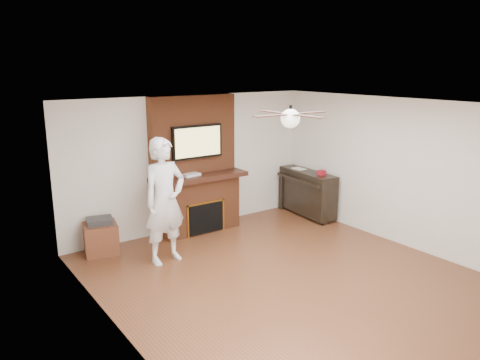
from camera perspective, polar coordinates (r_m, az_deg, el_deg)
room_shell at (r=6.56m, az=5.92°, el=-1.87°), size 5.36×5.86×2.86m
fireplace at (r=8.64m, az=-5.30°, el=0.22°), size 1.78×0.64×2.50m
tv at (r=8.47m, az=-5.24°, el=4.67°), size 1.00×0.08×0.60m
ceiling_fan at (r=6.36m, az=6.17°, el=7.56°), size 1.21×1.21×0.31m
person at (r=7.29m, az=-9.14°, el=-2.54°), size 0.79×0.58×1.97m
side_table at (r=8.05m, az=-16.61°, el=-6.66°), size 0.63×0.63×0.60m
piano at (r=9.67m, az=8.17°, el=-1.45°), size 0.65×1.45×1.02m
cable_box at (r=8.45m, az=-5.97°, el=0.65°), size 0.33×0.22×0.04m
candle_orange at (r=8.67m, az=-5.98°, el=-6.22°), size 0.07×0.07×0.12m
candle_cream at (r=8.77m, az=-4.29°, el=-6.02°), size 0.08×0.08×0.10m
candle_blue at (r=8.81m, az=-3.62°, el=-5.97°), size 0.06×0.06×0.07m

